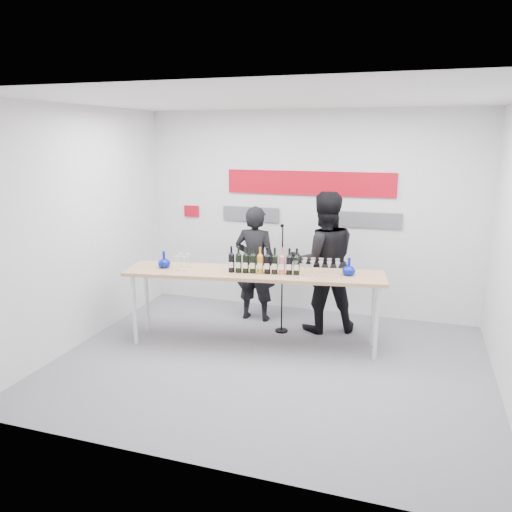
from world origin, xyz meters
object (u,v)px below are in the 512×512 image
Objects in this scene: presenter_left at (255,264)px; mic_stand at (282,300)px; tasting_table at (254,277)px; presenter_right at (323,262)px.

mic_stand is (0.50, -0.36, -0.38)m from presenter_left.
mic_stand reaches higher than tasting_table.
presenter_right is at bearing 175.32° from presenter_left.
presenter_left is at bearing -29.04° from presenter_right.
mic_stand is at bearing 145.14° from presenter_left.
presenter_left is 1.02m from presenter_right.
presenter_right is at bearing 37.78° from tasting_table.
presenter_left is 0.72m from mic_stand.
mic_stand is (0.23, 0.52, -0.44)m from tasting_table.
presenter_left reaches higher than mic_stand.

